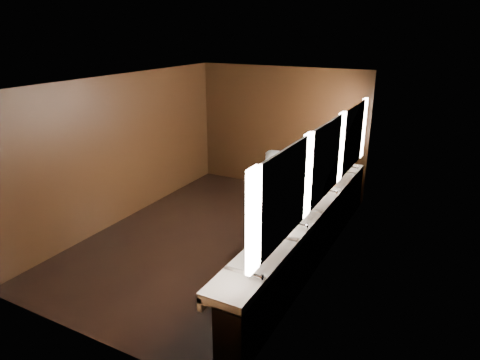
% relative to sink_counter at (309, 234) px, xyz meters
% --- Properties ---
extents(floor, '(6.00, 6.00, 0.00)m').
position_rel_sink_counter_xyz_m(floor, '(-1.79, 0.00, -0.50)').
color(floor, black).
rests_on(floor, ground).
extents(ceiling, '(4.00, 6.00, 0.02)m').
position_rel_sink_counter_xyz_m(ceiling, '(-1.79, 0.00, 2.30)').
color(ceiling, '#2D2D2B').
rests_on(ceiling, wall_back).
extents(wall_back, '(4.00, 0.02, 2.80)m').
position_rel_sink_counter_xyz_m(wall_back, '(-1.79, 3.00, 0.90)').
color(wall_back, black).
rests_on(wall_back, floor).
extents(wall_front, '(4.00, 0.02, 2.80)m').
position_rel_sink_counter_xyz_m(wall_front, '(-1.79, -3.00, 0.90)').
color(wall_front, black).
rests_on(wall_front, floor).
extents(wall_left, '(0.02, 6.00, 2.80)m').
position_rel_sink_counter_xyz_m(wall_left, '(-3.79, 0.00, 0.90)').
color(wall_left, black).
rests_on(wall_left, floor).
extents(wall_right, '(0.02, 6.00, 2.80)m').
position_rel_sink_counter_xyz_m(wall_right, '(0.21, 0.00, 0.90)').
color(wall_right, black).
rests_on(wall_right, floor).
extents(sink_counter, '(0.55, 5.40, 1.01)m').
position_rel_sink_counter_xyz_m(sink_counter, '(0.00, 0.00, 0.00)').
color(sink_counter, black).
rests_on(sink_counter, floor).
extents(mirror_band, '(0.06, 5.03, 1.15)m').
position_rel_sink_counter_xyz_m(mirror_band, '(0.19, -0.00, 1.25)').
color(mirror_band, white).
rests_on(mirror_band, wall_right).
extents(person, '(0.48, 0.68, 1.77)m').
position_rel_sink_counter_xyz_m(person, '(-0.72, 0.06, 0.39)').
color(person, '#8DA8D2').
rests_on(person, floor).
extents(trash_bin, '(0.36, 0.36, 0.52)m').
position_rel_sink_counter_xyz_m(trash_bin, '(-0.22, -1.22, -0.24)').
color(trash_bin, black).
rests_on(trash_bin, floor).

